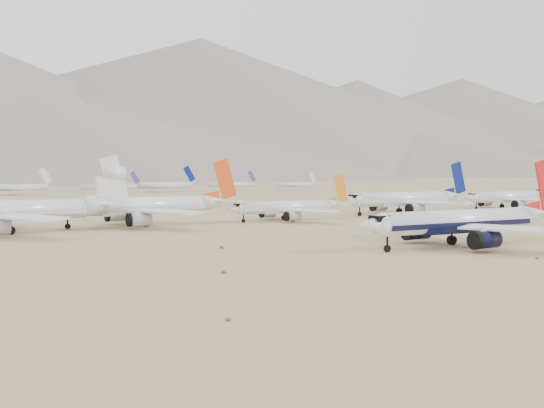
{
  "coord_description": "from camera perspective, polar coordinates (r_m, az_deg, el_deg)",
  "views": [
    {
      "loc": [
        -88.93,
        -107.49,
        15.93
      ],
      "look_at": [
        -3.95,
        40.17,
        7.0
      ],
      "focal_mm": 45.0,
      "sensor_mm": 36.0,
      "label": 1
    }
  ],
  "objects": [
    {
      "name": "row2_gold_tail",
      "position": [
        207.71,
        1.51,
        -0.28
      ],
      "size": [
        40.63,
        39.74,
        14.47
      ],
      "color": "white",
      "rests_on": "ground"
    },
    {
      "name": "desert_scrub",
      "position": [
        113.43,
        13.86,
        -5.02
      ],
      "size": [
        247.37,
        121.67,
        0.63
      ],
      "color": "brown",
      "rests_on": "ground"
    },
    {
      "name": "ground",
      "position": [
        140.41,
        9.64,
        -3.56
      ],
      "size": [
        7000.0,
        7000.0,
        0.0
      ],
      "primitive_type": "plane",
      "color": "#998159",
      "rests_on": "ground"
    },
    {
      "name": "foothills",
      "position": [
        1356.32,
        -2.92,
        5.16
      ],
      "size": [
        4637.5,
        1395.0,
        155.0
      ],
      "color": "slate",
      "rests_on": "ground"
    },
    {
      "name": "row2_navy_widebody",
      "position": [
        241.33,
        11.23,
        0.39
      ],
      "size": [
        52.06,
        50.9,
        18.52
      ],
      "color": "white",
      "rests_on": "ground"
    },
    {
      "name": "row2_white_trijet",
      "position": [
        178.92,
        -20.77,
        -0.48
      ],
      "size": [
        55.23,
        53.97,
        19.57
      ],
      "color": "white",
      "rests_on": "ground"
    },
    {
      "name": "row2_orange_tail",
      "position": [
        192.28,
        -10.65,
        -0.21
      ],
      "size": [
        53.35,
        52.19,
        19.03
      ],
      "color": "white",
      "rests_on": "ground"
    },
    {
      "name": "main_airliner",
      "position": [
        144.95,
        15.92,
        -1.42
      ],
      "size": [
        52.0,
        50.79,
        18.35
      ],
      "color": "white",
      "rests_on": "ground"
    },
    {
      "name": "row2_blue_far",
      "position": [
        286.05,
        19.21,
        0.55
      ],
      "size": [
        45.78,
        44.76,
        16.27
      ],
      "color": "white",
      "rests_on": "ground"
    }
  ]
}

